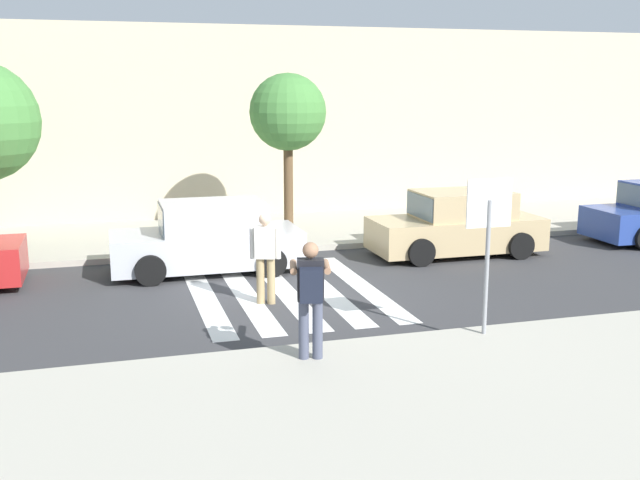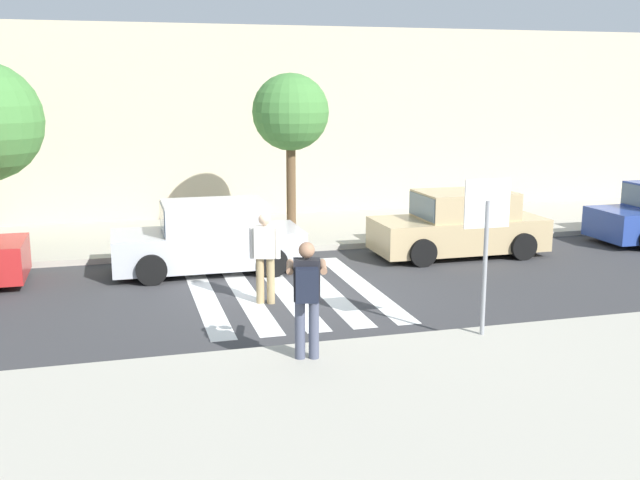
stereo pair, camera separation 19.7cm
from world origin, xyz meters
TOP-DOWN VIEW (x-y plane):
  - ground_plane at (0.00, 0.00)m, footprint 120.00×120.00m
  - sidewalk_near at (0.00, -6.20)m, footprint 60.00×6.00m
  - sidewalk_far at (0.00, 6.00)m, footprint 60.00×4.80m
  - building_facade_far at (0.00, 10.40)m, footprint 56.00×4.00m
  - crosswalk_stripe_0 at (-1.60, 0.20)m, footprint 0.44×5.20m
  - crosswalk_stripe_1 at (-0.80, 0.20)m, footprint 0.44×5.20m
  - crosswalk_stripe_2 at (0.00, 0.20)m, footprint 0.44×5.20m
  - crosswalk_stripe_3 at (0.80, 0.20)m, footprint 0.44×5.20m
  - crosswalk_stripe_4 at (1.60, 0.20)m, footprint 0.44×5.20m
  - stop_sign at (2.35, -3.54)m, footprint 0.76×0.08m
  - photographer_with_backpack at (-0.60, -3.87)m, footprint 0.70×0.92m
  - pedestrian_crossing at (-0.54, -0.48)m, footprint 0.56×0.35m
  - parked_car_silver at (-1.23, 2.30)m, footprint 4.10×1.92m
  - parked_car_tan at (4.77, 2.30)m, footprint 4.10×1.92m
  - street_tree_center at (1.18, 4.70)m, footprint 1.94×1.94m

SIDE VIEW (x-z plane):
  - ground_plane at x=0.00m, z-range 0.00..0.00m
  - crosswalk_stripe_0 at x=-1.60m, z-range 0.00..0.01m
  - crosswalk_stripe_1 at x=-0.80m, z-range 0.00..0.01m
  - crosswalk_stripe_2 at x=0.00m, z-range 0.00..0.01m
  - crosswalk_stripe_3 at x=0.80m, z-range 0.00..0.01m
  - crosswalk_stripe_4 at x=1.60m, z-range 0.00..0.01m
  - sidewalk_near at x=0.00m, z-range 0.00..0.14m
  - sidewalk_far at x=0.00m, z-range 0.00..0.14m
  - parked_car_silver at x=-1.23m, z-range -0.05..1.50m
  - parked_car_tan at x=4.77m, z-range -0.05..1.50m
  - pedestrian_crossing at x=-0.54m, z-range 0.11..1.84m
  - photographer_with_backpack at x=-0.60m, z-range 0.31..2.03m
  - stop_sign at x=2.35m, z-range 0.71..3.19m
  - building_facade_far at x=0.00m, z-range 0.00..5.76m
  - street_tree_center at x=1.18m, z-range 1.23..5.43m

